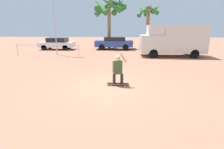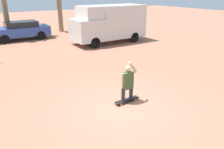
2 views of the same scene
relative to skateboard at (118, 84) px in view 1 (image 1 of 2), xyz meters
The scene contains 10 objects.
ground_plane 0.49m from the skateboard, 144.15° to the right, with size 80.00×80.00×0.00m, color #A36B51.
skateboard is the anchor object (origin of this frame).
person_skateboarder 0.75m from the skateboard, behind, with size 0.68×0.22×1.46m.
camper_van 10.11m from the skateboard, 61.26° to the left, with size 5.72×2.28×2.82m.
parked_car_blue 13.62m from the skateboard, 93.46° to the left, with size 4.51×1.87×1.50m.
parked_car_white 15.23m from the skateboard, 120.46° to the left, with size 4.08×1.91×1.42m.
palm_tree_near_van 16.45m from the skateboard, 77.84° to the left, with size 2.90×2.92×5.43m.
palm_tree_center_background 15.87m from the skateboard, 95.55° to the left, with size 4.41×4.45×6.21m.
flagpole 11.62m from the skateboard, 124.31° to the left, with size 0.98×0.12×6.81m.
plaza_railing_segment 10.51m from the skateboard, 130.08° to the left, with size 5.88×0.05×1.08m.
Camera 1 is at (0.57, -7.53, 2.67)m, focal length 28.00 mm.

